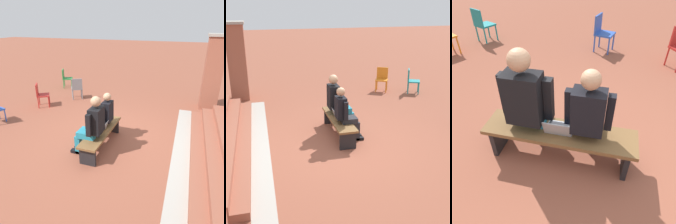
% 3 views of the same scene
% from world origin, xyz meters
% --- Properties ---
extents(ground_plane, '(60.00, 60.00, 0.00)m').
position_xyz_m(ground_plane, '(0.00, 0.00, 0.00)').
color(ground_plane, brown).
extents(concrete_strip, '(6.29, 0.40, 0.01)m').
position_xyz_m(concrete_strip, '(0.39, 1.77, 0.00)').
color(concrete_strip, '#A8A399').
rests_on(concrete_strip, ground).
extents(brick_pillar_left_of_steps, '(0.64, 0.64, 2.51)m').
position_xyz_m(brick_pillar_left_of_steps, '(-3.28, 2.48, 1.27)').
color(brick_pillar_left_of_steps, '#93513D').
rests_on(brick_pillar_left_of_steps, ground).
extents(bench, '(1.80, 0.44, 0.45)m').
position_xyz_m(bench, '(0.39, -0.12, 0.35)').
color(bench, brown).
rests_on(bench, ground).
extents(person_student, '(0.51, 0.65, 1.30)m').
position_xyz_m(person_student, '(0.07, -0.19, 0.70)').
color(person_student, '#232328').
rests_on(person_student, ground).
extents(person_adult, '(0.60, 0.75, 1.43)m').
position_xyz_m(person_adult, '(0.76, -0.20, 0.75)').
color(person_adult, teal).
rests_on(person_adult, ground).
extents(laptop, '(0.32, 0.29, 0.21)m').
position_xyz_m(laptop, '(0.39, -0.11, 0.50)').
color(laptop, '#9EA0A5').
rests_on(laptop, bench).
extents(plastic_chair_far_right, '(0.58, 0.58, 0.84)m').
position_xyz_m(plastic_chair_far_right, '(-1.45, -3.19, 0.48)').
color(plastic_chair_far_right, red).
rests_on(plastic_chair_far_right, ground).
extents(plastic_chair_near_bench_right, '(0.58, 0.58, 0.84)m').
position_xyz_m(plastic_chair_near_bench_right, '(-2.60, -2.35, 0.48)').
color(plastic_chair_near_bench_right, gray).
rests_on(plastic_chair_near_bench_right, ground).
extents(plastic_chair_foreground, '(0.55, 0.55, 0.84)m').
position_xyz_m(plastic_chair_foreground, '(-3.89, -3.60, 0.48)').
color(plastic_chair_foreground, '#2D893D').
rests_on(plastic_chair_foreground, ground).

